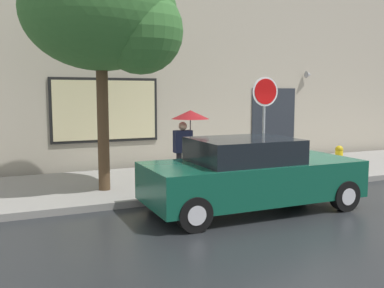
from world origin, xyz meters
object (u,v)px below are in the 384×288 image
at_px(street_tree, 109,16).
at_px(pedestrian_with_umbrella, 188,125).
at_px(stop_sign, 265,108).
at_px(parked_car, 251,175).
at_px(fire_hydrant, 339,159).

bearing_deg(street_tree, pedestrian_with_umbrella, 1.24).
distance_m(pedestrian_with_umbrella, street_tree, 3.21).
bearing_deg(street_tree, stop_sign, -5.73).
height_order(pedestrian_with_umbrella, stop_sign, stop_sign).
bearing_deg(stop_sign, parked_car, -129.18).
height_order(parked_car, street_tree, street_tree).
relative_size(pedestrian_with_umbrella, street_tree, 0.34).
height_order(parked_car, fire_hydrant, parked_car).
relative_size(parked_car, street_tree, 0.83).
height_order(fire_hydrant, stop_sign, stop_sign).
bearing_deg(pedestrian_with_umbrella, street_tree, -178.76).
relative_size(fire_hydrant, pedestrian_with_umbrella, 0.41).
xyz_separation_m(parked_car, fire_hydrant, (4.34, 2.17, -0.23)).
bearing_deg(fire_hydrant, parked_car, -153.48).
bearing_deg(stop_sign, pedestrian_with_umbrella, 167.51).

